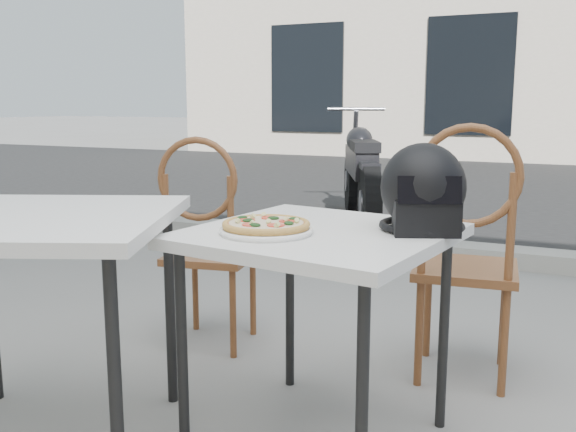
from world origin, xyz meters
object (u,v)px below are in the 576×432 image
at_px(helmet, 423,192).
at_px(cafe_chair_main, 466,242).
at_px(cafe_chair_side, 206,233).
at_px(motorcycle, 360,175).
at_px(cafe_table_main, 319,250).
at_px(cafe_table_side, 35,236).
at_px(plate, 266,231).
at_px(pizza, 266,224).

bearing_deg(helmet, cafe_chair_main, 62.35).
relative_size(cafe_chair_side, motorcycle, 0.48).
relative_size(cafe_table_main, cafe_chair_side, 0.87).
height_order(helmet, cafe_table_side, helmet).
xyz_separation_m(cafe_table_side, cafe_chair_side, (0.02, 0.95, -0.16)).
bearing_deg(motorcycle, cafe_chair_side, -108.18).
bearing_deg(cafe_table_side, plate, 23.47).
distance_m(plate, cafe_table_side, 0.71).
bearing_deg(cafe_chair_main, pizza, 51.95).
bearing_deg(helmet, plate, -171.45).
bearing_deg(plate, cafe_chair_side, 133.84).
height_order(plate, cafe_table_side, cafe_table_side).
relative_size(helmet, cafe_table_side, 0.33).
bearing_deg(cafe_table_main, cafe_chair_main, 62.34).
relative_size(pizza, helmet, 0.99).
height_order(cafe_chair_side, motorcycle, motorcycle).
xyz_separation_m(helmet, motorcycle, (-1.38, 3.53, -0.37)).
xyz_separation_m(helmet, cafe_chair_main, (0.05, 0.53, -0.26)).
xyz_separation_m(cafe_table_main, cafe_chair_main, (0.35, 0.66, -0.07)).
xyz_separation_m(pizza, cafe_chair_side, (-0.64, 0.66, -0.20)).
bearing_deg(cafe_table_main, plate, -136.27).
xyz_separation_m(cafe_table_main, helmet, (0.29, 0.13, 0.18)).
distance_m(helmet, motorcycle, 3.81).
bearing_deg(cafe_table_side, helmet, 26.35).
relative_size(plate, cafe_chair_main, 0.32).
bearing_deg(helmet, cafe_table_side, -175.66).
distance_m(cafe_table_side, motorcycle, 4.08).
height_order(cafe_table_main, cafe_chair_main, cafe_chair_main).
xyz_separation_m(pizza, helmet, (0.42, 0.25, 0.09)).
bearing_deg(cafe_chair_main, cafe_table_side, 36.52).
height_order(cafe_table_main, cafe_table_side, cafe_table_side).
bearing_deg(cafe_chair_side, pizza, 122.94).
bearing_deg(helmet, motorcycle, 89.40).
height_order(pizza, helmet, helmet).
distance_m(cafe_table_main, cafe_chair_main, 0.75).
bearing_deg(cafe_table_main, pizza, -136.33).
bearing_deg(cafe_chair_main, cafe_table_main, 55.47).
xyz_separation_m(cafe_table_main, motorcycle, (-1.09, 3.65, -0.18)).
bearing_deg(cafe_chair_side, cafe_table_main, 133.73).
bearing_deg(plate, motorcycle, 104.32).
bearing_deg(pizza, cafe_table_side, -156.52).
bearing_deg(pizza, plate, -83.93).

